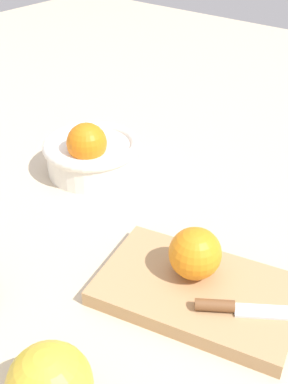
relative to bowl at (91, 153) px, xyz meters
The scene contains 5 objects.
ground_plane 0.22m from the bowl, 45.13° to the right, with size 2.40×2.40×0.00m, color beige.
bowl is the anchor object (origin of this frame).
cutting_board 0.34m from the bowl, 23.70° to the right, with size 0.24×0.15×0.02m, color tan.
orange_on_board 0.32m from the bowl, 22.50° to the right, with size 0.07×0.07×0.07m, color orange.
knife 0.40m from the bowl, 20.29° to the right, with size 0.14×0.10×0.01m.
Camera 1 is at (0.38, -0.36, 0.44)m, focal length 45.95 mm.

